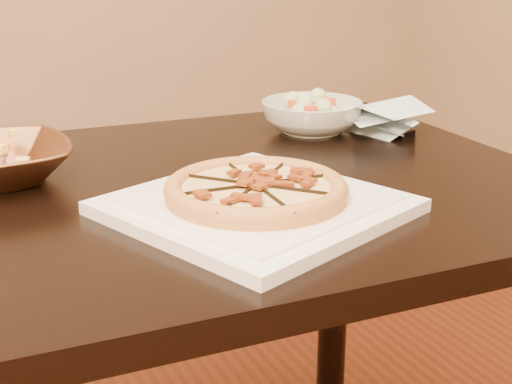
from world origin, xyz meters
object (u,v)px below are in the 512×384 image
(dining_table, at_px, (146,257))
(pizza, at_px, (256,189))
(salad_bowl, at_px, (312,117))
(plate, at_px, (256,206))

(dining_table, bearing_deg, pizza, -56.97)
(dining_table, xyz_separation_m, salad_bowl, (0.40, 0.19, 0.14))
(salad_bowl, bearing_deg, plate, -129.54)
(salad_bowl, bearing_deg, pizza, -129.55)
(plate, bearing_deg, pizza, 156.50)
(dining_table, bearing_deg, plate, -56.97)
(plate, distance_m, salad_bowl, 0.46)
(dining_table, relative_size, plate, 3.05)
(pizza, height_order, salad_bowl, salad_bowl)
(pizza, xyz_separation_m, salad_bowl, (0.29, 0.36, -0.00))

